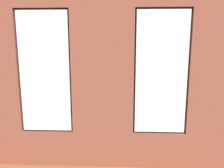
# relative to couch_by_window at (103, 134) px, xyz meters

# --- Properties ---
(ground_plane) EXTENTS (6.90, 6.44, 0.10)m
(ground_plane) POSITION_rel_couch_by_window_xyz_m (-0.06, -2.19, -0.38)
(ground_plane) COLOR brown
(brick_wall_with_windows) EXTENTS (6.30, 0.30, 3.23)m
(brick_wall_with_windows) POSITION_rel_couch_by_window_xyz_m (-0.06, 0.65, 1.25)
(brick_wall_with_windows) COLOR brown
(brick_wall_with_windows) RESTS_ON ground_plane
(white_wall_right) EXTENTS (0.10, 5.44, 3.23)m
(white_wall_right) POSITION_rel_couch_by_window_xyz_m (3.04, -1.99, 1.28)
(white_wall_right) COLOR silver
(white_wall_right) RESTS_ON ground_plane
(couch_by_window) EXTENTS (1.73, 0.87, 0.80)m
(couch_by_window) POSITION_rel_couch_by_window_xyz_m (0.00, 0.00, 0.00)
(couch_by_window) COLOR black
(couch_by_window) RESTS_ON ground_plane
(couch_left) EXTENTS (1.02, 1.93, 0.80)m
(couch_left) POSITION_rel_couch_by_window_xyz_m (-2.51, -1.42, -0.00)
(couch_left) COLOR black
(couch_left) RESTS_ON ground_plane
(coffee_table) EXTENTS (1.31, 0.72, 0.42)m
(coffee_table) POSITION_rel_couch_by_window_xyz_m (-0.29, -2.46, 0.03)
(coffee_table) COLOR #A87547
(coffee_table) RESTS_ON ground_plane
(cup_ceramic) EXTENTS (0.09, 0.09, 0.11)m
(cup_ceramic) POSITION_rel_couch_by_window_xyz_m (-0.29, -2.46, 0.14)
(cup_ceramic) COLOR #33567F
(cup_ceramic) RESTS_ON coffee_table
(table_plant_small) EXTENTS (0.12, 0.12, 0.20)m
(table_plant_small) POSITION_rel_couch_by_window_xyz_m (-0.65, -2.59, 0.19)
(table_plant_small) COLOR brown
(table_plant_small) RESTS_ON coffee_table
(remote_gray) EXTENTS (0.18, 0.10, 0.02)m
(remote_gray) POSITION_rel_couch_by_window_xyz_m (-0.38, -2.35, 0.10)
(remote_gray) COLOR #59595B
(remote_gray) RESTS_ON coffee_table
(media_console) EXTENTS (1.12, 0.42, 0.58)m
(media_console) POSITION_rel_couch_by_window_xyz_m (2.74, -2.05, -0.04)
(media_console) COLOR black
(media_console) RESTS_ON ground_plane
(tv_flatscreen) EXTENTS (1.17, 0.20, 0.80)m
(tv_flatscreen) POSITION_rel_couch_by_window_xyz_m (2.74, -2.05, 0.66)
(tv_flatscreen) COLOR black
(tv_flatscreen) RESTS_ON media_console
(papasan_chair) EXTENTS (1.15, 1.15, 0.71)m
(papasan_chair) POSITION_rel_couch_by_window_xyz_m (0.84, -4.10, 0.12)
(papasan_chair) COLOR olive
(papasan_chair) RESTS_ON ground_plane
(potted_plant_by_left_couch) EXTENTS (0.31, 0.31, 0.47)m
(potted_plant_by_left_couch) POSITION_rel_couch_by_window_xyz_m (-2.11, -2.80, -0.01)
(potted_plant_by_left_couch) COLOR brown
(potted_plant_by_left_couch) RESTS_ON ground_plane
(potted_plant_near_tv) EXTENTS (0.57, 0.57, 0.84)m
(potted_plant_near_tv) POSITION_rel_couch_by_window_xyz_m (2.19, -1.03, 0.23)
(potted_plant_near_tv) COLOR beige
(potted_plant_near_tv) RESTS_ON ground_plane
(potted_plant_corner_near_left) EXTENTS (0.81, 0.82, 1.16)m
(potted_plant_corner_near_left) POSITION_rel_couch_by_window_xyz_m (-2.67, -4.41, 0.21)
(potted_plant_corner_near_left) COLOR beige
(potted_plant_corner_near_left) RESTS_ON ground_plane
(potted_plant_between_couches) EXTENTS (0.74, 0.74, 1.22)m
(potted_plant_between_couches) POSITION_rel_couch_by_window_xyz_m (-1.31, -0.05, 0.45)
(potted_plant_between_couches) COLOR brown
(potted_plant_between_couches) RESTS_ON ground_plane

